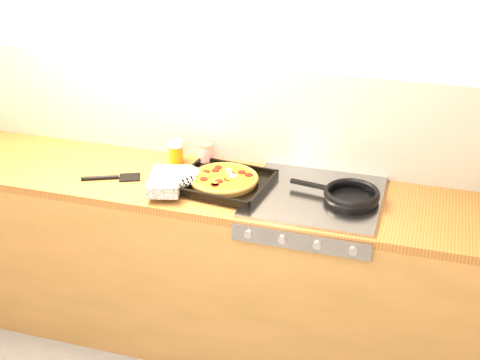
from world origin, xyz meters
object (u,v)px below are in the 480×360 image
(tomato_can, at_px, (205,154))
(frying_pan, at_px, (350,195))
(pizza_on_tray, at_px, (208,180))
(juice_glass, at_px, (176,152))

(tomato_can, bearing_deg, frying_pan, -13.73)
(pizza_on_tray, height_order, juice_glass, juice_glass)
(pizza_on_tray, bearing_deg, juice_glass, 139.21)
(tomato_can, xyz_separation_m, juice_glass, (-0.15, -0.02, 0.00))
(frying_pan, height_order, juice_glass, juice_glass)
(pizza_on_tray, height_order, tomato_can, tomato_can)
(pizza_on_tray, xyz_separation_m, frying_pan, (0.66, 0.05, -0.01))
(pizza_on_tray, relative_size, tomato_can, 4.81)
(pizza_on_tray, height_order, frying_pan, pizza_on_tray)
(pizza_on_tray, xyz_separation_m, tomato_can, (-0.10, 0.23, 0.01))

